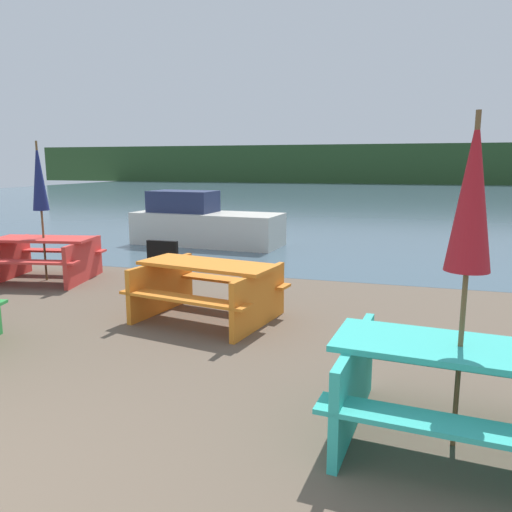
{
  "coord_description": "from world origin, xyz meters",
  "views": [
    {
      "loc": [
        2.74,
        -1.55,
        2.02
      ],
      "look_at": [
        0.95,
        4.52,
        0.85
      ],
      "focal_mm": 35.0,
      "sensor_mm": 36.0,
      "label": 1
    }
  ],
  "objects_px": {
    "signboard": "(163,263)",
    "umbrella_crimson": "(472,196)",
    "boat": "(203,224)",
    "picnic_table_orange": "(208,285)",
    "umbrella_navy": "(39,177)",
    "picnic_table_teal": "(457,386)",
    "picnic_table_red": "(45,255)"
  },
  "relations": [
    {
      "from": "picnic_table_teal",
      "to": "signboard",
      "type": "xyz_separation_m",
      "value": [
        -4.29,
        3.89,
        -0.08
      ]
    },
    {
      "from": "umbrella_navy",
      "to": "signboard",
      "type": "distance_m",
      "value": 2.57
    },
    {
      "from": "picnic_table_red",
      "to": "signboard",
      "type": "distance_m",
      "value": 2.15
    },
    {
      "from": "umbrella_crimson",
      "to": "picnic_table_teal",
      "type": "bearing_deg",
      "value": 135.0
    },
    {
      "from": "picnic_table_teal",
      "to": "signboard",
      "type": "distance_m",
      "value": 5.8
    },
    {
      "from": "signboard",
      "to": "picnic_table_red",
      "type": "bearing_deg",
      "value": -171.89
    },
    {
      "from": "boat",
      "to": "picnic_table_orange",
      "type": "bearing_deg",
      "value": -62.98
    },
    {
      "from": "picnic_table_teal",
      "to": "picnic_table_orange",
      "type": "height_order",
      "value": "picnic_table_teal"
    },
    {
      "from": "umbrella_navy",
      "to": "picnic_table_red",
      "type": "bearing_deg",
      "value": -90.0
    },
    {
      "from": "signboard",
      "to": "umbrella_crimson",
      "type": "bearing_deg",
      "value": -42.18
    },
    {
      "from": "picnic_table_red",
      "to": "umbrella_crimson",
      "type": "relative_size",
      "value": 0.81
    },
    {
      "from": "picnic_table_red",
      "to": "boat",
      "type": "xyz_separation_m",
      "value": [
        1.15,
        4.48,
        0.06
      ]
    },
    {
      "from": "picnic_table_red",
      "to": "boat",
      "type": "distance_m",
      "value": 4.62
    },
    {
      "from": "picnic_table_red",
      "to": "picnic_table_teal",
      "type": "bearing_deg",
      "value": -29.21
    },
    {
      "from": "umbrella_navy",
      "to": "picnic_table_orange",
      "type": "bearing_deg",
      "value": -19.67
    },
    {
      "from": "umbrella_navy",
      "to": "boat",
      "type": "xyz_separation_m",
      "value": [
        1.15,
        4.48,
        -1.28
      ]
    },
    {
      "from": "picnic_table_teal",
      "to": "boat",
      "type": "bearing_deg",
      "value": 123.16
    },
    {
      "from": "picnic_table_teal",
      "to": "umbrella_crimson",
      "type": "bearing_deg",
      "value": -45.0
    },
    {
      "from": "umbrella_navy",
      "to": "signboard",
      "type": "height_order",
      "value": "umbrella_navy"
    },
    {
      "from": "picnic_table_teal",
      "to": "umbrella_crimson",
      "type": "height_order",
      "value": "umbrella_crimson"
    },
    {
      "from": "picnic_table_red",
      "to": "signboard",
      "type": "height_order",
      "value": "picnic_table_red"
    },
    {
      "from": "picnic_table_teal",
      "to": "picnic_table_red",
      "type": "relative_size",
      "value": 0.98
    },
    {
      "from": "umbrella_crimson",
      "to": "boat",
      "type": "relative_size",
      "value": 0.62
    },
    {
      "from": "umbrella_navy",
      "to": "signboard",
      "type": "xyz_separation_m",
      "value": [
        2.12,
        0.3,
        -1.42
      ]
    },
    {
      "from": "picnic_table_orange",
      "to": "umbrella_navy",
      "type": "distance_m",
      "value": 4.03
    },
    {
      "from": "boat",
      "to": "signboard",
      "type": "relative_size",
      "value": 5.11
    },
    {
      "from": "picnic_table_teal",
      "to": "picnic_table_orange",
      "type": "bearing_deg",
      "value": 140.88
    },
    {
      "from": "picnic_table_orange",
      "to": "umbrella_navy",
      "type": "height_order",
      "value": "umbrella_navy"
    },
    {
      "from": "picnic_table_orange",
      "to": "picnic_table_teal",
      "type": "bearing_deg",
      "value": -39.12
    },
    {
      "from": "umbrella_crimson",
      "to": "signboard",
      "type": "bearing_deg",
      "value": 137.82
    },
    {
      "from": "boat",
      "to": "umbrella_navy",
      "type": "bearing_deg",
      "value": -100.24
    },
    {
      "from": "picnic_table_red",
      "to": "umbrella_crimson",
      "type": "xyz_separation_m",
      "value": [
        6.42,
        -3.59,
        1.36
      ]
    }
  ]
}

